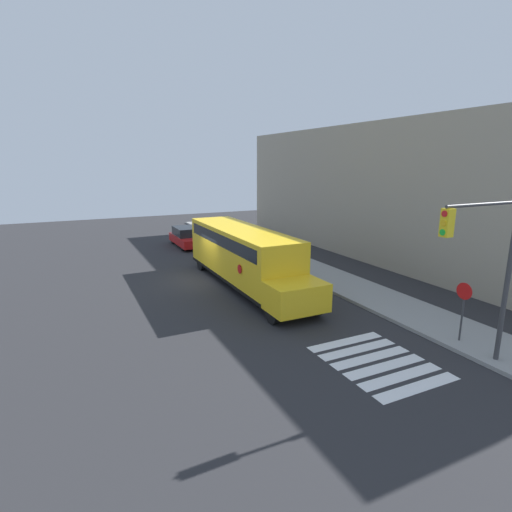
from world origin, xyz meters
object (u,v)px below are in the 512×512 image
(parked_car, at_px, (187,237))
(stop_sign, at_px, (463,305))
(traffic_light, at_px, (490,258))
(school_bus, at_px, (244,254))

(parked_car, height_order, stop_sign, stop_sign)
(parked_car, bearing_deg, traffic_light, 6.98)
(school_bus, height_order, traffic_light, traffic_light)
(stop_sign, bearing_deg, parked_car, -169.50)
(stop_sign, bearing_deg, school_bus, -157.26)
(school_bus, relative_size, stop_sign, 4.89)
(school_bus, distance_m, traffic_light, 12.34)
(traffic_light, bearing_deg, parked_car, -173.02)
(school_bus, bearing_deg, parked_car, 179.04)
(school_bus, height_order, parked_car, school_bus)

